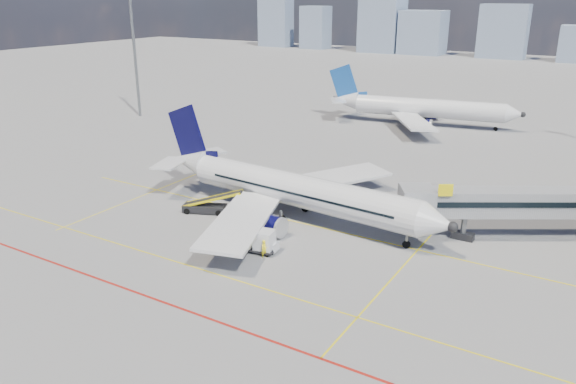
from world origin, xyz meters
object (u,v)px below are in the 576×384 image
Objects in this scene: main_aircraft at (289,189)px; ramp_worker at (264,249)px; belt_loader at (206,206)px; baggage_tug at (265,243)px; cargo_dolly at (255,239)px; second_aircraft at (420,108)px.

main_aircraft is 10.84m from ramp_worker.
belt_loader reaches higher than ramp_worker.
belt_loader is at bearing 150.99° from baggage_tug.
ramp_worker is (1.55, -0.66, -0.37)m from cargo_dolly.
second_aircraft is at bearing 97.92° from main_aircraft.
second_aircraft reaches higher than baggage_tug.
belt_loader is (-8.57, -3.87, -2.50)m from main_aircraft.
second_aircraft is 20.78× the size of ramp_worker.
baggage_tug is 0.54× the size of cargo_dolly.
belt_loader reaches higher than baggage_tug.
cargo_dolly is 2.51× the size of ramp_worker.
ramp_worker is (11.94, -6.17, 0.14)m from belt_loader.
belt_loader is at bearing -105.64° from second_aircraft.
main_aircraft is at bearing 44.70° from ramp_worker.
cargo_dolly is (1.81, -9.37, -1.99)m from main_aircraft.
main_aircraft is at bearing 91.15° from cargo_dolly.
baggage_tug is 1.36× the size of ramp_worker.
ramp_worker is at bearing -94.10° from second_aircraft.
second_aircraft is at bearing 84.50° from cargo_dolly.
cargo_dolly is 1.73m from ramp_worker.
baggage_tug is (5.43, -60.97, -2.48)m from second_aircraft.
main_aircraft is 21.50× the size of ramp_worker.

